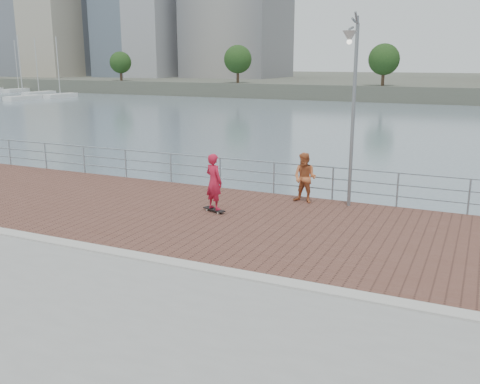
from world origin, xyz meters
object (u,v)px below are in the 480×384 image
at_px(bystander, 305,178).
at_px(skateboarder, 214,182).
at_px(guardrail, 303,177).
at_px(street_lamp, 352,79).

bearing_deg(bystander, skateboarder, -126.09).
xyz_separation_m(guardrail, street_lamp, (1.69, -0.91, 3.25)).
distance_m(guardrail, street_lamp, 3.78).
xyz_separation_m(skateboarder, bystander, (2.12, 2.20, -0.13)).
relative_size(skateboarder, bystander, 1.05).
distance_m(guardrail, skateboarder, 3.44).
bearing_deg(bystander, street_lamp, -0.52).
bearing_deg(skateboarder, street_lamp, -129.58).
xyz_separation_m(street_lamp, bystander, (-1.40, 0.20, -3.12)).
height_order(street_lamp, skateboarder, street_lamp).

